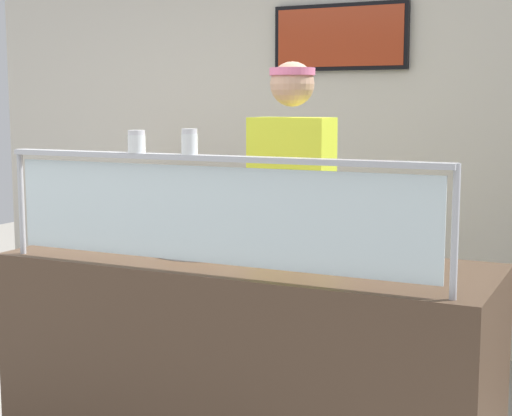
{
  "coord_description": "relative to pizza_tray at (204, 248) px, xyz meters",
  "views": [
    {
      "loc": [
        2.35,
        -2.39,
        1.57
      ],
      "look_at": [
        1.01,
        0.4,
        1.15
      ],
      "focal_mm": 55.0,
      "sensor_mm": 36.0,
      "label": 1
    }
  ],
  "objects": [
    {
      "name": "sneeze_guard",
      "position": [
        0.23,
        -0.36,
        0.26
      ],
      "size": [
        1.78,
        0.06,
        0.43
      ],
      "color": "#B2B5BC",
      "rests_on": "serving_counter"
    },
    {
      "name": "shop_rear_unit",
      "position": [
        0.22,
        2.09,
        0.39
      ],
      "size": [
        6.36,
        0.13,
        2.7
      ],
      "color": "silver",
      "rests_on": "ground"
    },
    {
      "name": "serving_counter",
      "position": [
        0.23,
        -0.06,
        -0.49
      ],
      "size": [
        1.96,
        0.72,
        0.95
      ],
      "primitive_type": "cube",
      "color": "#4C3828",
      "rests_on": "ground"
    },
    {
      "name": "pizza_tray",
      "position": [
        0.0,
        0.0,
        0.0
      ],
      "size": [
        0.44,
        0.44,
        0.04
      ],
      "color": "#9EA0A8",
      "rests_on": "serving_counter"
    },
    {
      "name": "parmesan_shaker",
      "position": [
        -0.08,
        -0.36,
        0.45
      ],
      "size": [
        0.07,
        0.07,
        0.08
      ],
      "color": "white",
      "rests_on": "sneeze_guard"
    },
    {
      "name": "pepper_flake_shaker",
      "position": [
        0.15,
        -0.36,
        0.46
      ],
      "size": [
        0.06,
        0.06,
        0.09
      ],
      "color": "white",
      "rests_on": "sneeze_guard"
    },
    {
      "name": "worker_figure",
      "position": [
        0.14,
        0.6,
        0.04
      ],
      "size": [
        0.41,
        0.5,
        1.76
      ],
      "color": "#23232D",
      "rests_on": "ground"
    },
    {
      "name": "pizza_box_stack",
      "position": [
        -1.35,
        1.6,
        -0.01
      ],
      "size": [
        0.48,
        0.48,
        0.14
      ],
      "color": "tan",
      "rests_on": "prep_shelf"
    },
    {
      "name": "prep_shelf",
      "position": [
        -1.34,
        1.6,
        -0.52
      ],
      "size": [
        0.7,
        0.55,
        0.89
      ],
      "primitive_type": "cube",
      "color": "#B7BABF",
      "rests_on": "ground"
    },
    {
      "name": "pizza_server",
      "position": [
        -0.02,
        -0.02,
        0.02
      ],
      "size": [
        0.09,
        0.28,
        0.01
      ],
      "primitive_type": "cube",
      "rotation": [
        0.0,
        0.0,
        -0.07
      ],
      "color": "#ADAFB7",
      "rests_on": "pizza_tray"
    }
  ]
}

